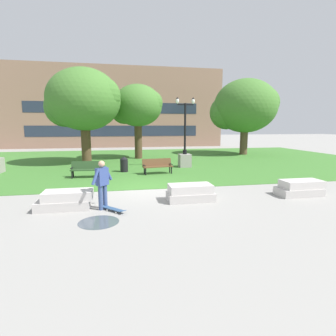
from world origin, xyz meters
name	(u,v)px	position (x,y,z in m)	size (l,w,h in m)	color
ground_plane	(147,190)	(0.00, 0.00, 0.00)	(140.00, 140.00, 0.00)	gray
grass_lawn	(134,161)	(0.00, 10.00, 0.01)	(40.00, 20.00, 0.02)	#3D752D
concrete_block_center	(66,200)	(-3.07, -2.23, 0.31)	(1.90, 0.90, 0.64)	#BCB7B2
concrete_block_left	(190,193)	(1.49, -2.07, 0.31)	(1.80, 0.90, 0.64)	#BCB7B2
concrete_block_right	(300,188)	(6.20, -2.16, 0.31)	(1.84, 0.90, 0.64)	#BCB7B2
person_skateboarder	(102,182)	(-1.78, -2.54, 0.97)	(0.70, 0.91, 1.71)	#384C7A
skateboard	(114,209)	(-1.42, -2.87, 0.09)	(0.83, 0.89, 0.14)	#2D4C75
puddle	(99,222)	(-1.85, -3.81, 0.00)	(1.22, 1.22, 0.01)	#47515B
park_bench_near_left	(88,168)	(-2.94, 3.39, 0.54)	(1.83, 0.63, 0.90)	#284723
park_bench_near_right	(157,165)	(1.07, 3.79, 0.54)	(1.86, 0.78, 0.90)	brown
lamp_post_left	(185,153)	(3.33, 6.07, 1.00)	(1.32, 0.80, 4.77)	gray
tree_near_right	(137,107)	(0.46, 11.56, 4.51)	(4.41, 4.20, 6.37)	#4C3823
tree_far_right	(83,101)	(-3.70, 9.18, 4.72)	(5.66, 5.39, 7.07)	#4C3823
tree_near_left	(245,107)	(11.09, 12.91, 4.73)	(6.42, 6.12, 7.38)	brown
trash_bin	(124,164)	(-0.90, 4.85, 0.50)	(0.49, 0.49, 0.96)	black
building_facade_distant	(114,107)	(-1.62, 24.50, 5.30)	(29.59, 1.03, 10.61)	#8E6B56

